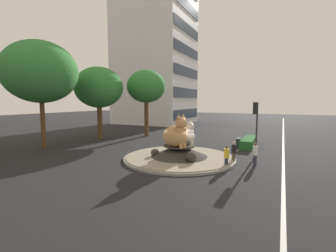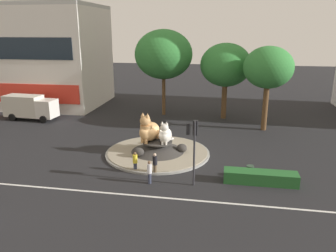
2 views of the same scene
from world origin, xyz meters
TOP-DOWN VIEW (x-y plane):
  - ground_plane at (0.00, 0.00)m, footprint 160.00×160.00m
  - lane_centreline at (0.00, -7.87)m, footprint 112.00×0.20m
  - roundabout_island at (0.00, -0.01)m, footprint 9.25×9.25m
  - cat_statue_calico at (-0.77, -0.08)m, footprint 2.39×2.69m
  - cat_statue_white at (0.74, -0.29)m, footprint 1.27×2.05m
  - traffic_light_mast at (3.71, -5.57)m, footprint 0.76×0.49m
  - office_tower at (28.89, 18.16)m, footprint 14.91×14.89m
  - clipped_hedge_strip at (8.50, -4.51)m, footprint 5.22×1.20m
  - broadleaf_tree_behind_island at (10.04, 9.30)m, footprint 5.23×5.23m
  - second_tree_near_tower at (-2.11, 14.13)m, footprint 7.19×7.19m
  - third_tree_left at (5.58, 13.66)m, footprint 6.11×6.11m
  - pedestrian_black_shirt at (0.69, -4.34)m, footprint 0.36×0.36m
  - pedestrian_yellow_shirt at (-0.93, -4.13)m, footprint 0.37×0.37m
  - pedestrian_white_shirt at (0.63, -5.94)m, footprint 0.33×0.33m
  - litter_bin at (7.83, -3.53)m, footprint 0.56×0.56m

SIDE VIEW (x-z plane):
  - ground_plane at x=0.00m, z-range 0.00..0.00m
  - lane_centreline at x=0.00m, z-range 0.00..0.01m
  - roundabout_island at x=0.00m, z-range -0.15..1.04m
  - clipped_hedge_strip at x=8.50m, z-range 0.00..0.90m
  - litter_bin at x=7.83m, z-range 0.00..0.90m
  - pedestrian_yellow_shirt at x=-0.93m, z-range 0.04..1.67m
  - pedestrian_black_shirt at x=0.69m, z-range 0.05..1.76m
  - pedestrian_white_shirt at x=0.63m, z-range 0.06..1.79m
  - cat_statue_white at x=0.74m, z-range 0.92..2.96m
  - cat_statue_calico at x=-0.77m, z-range 0.83..3.51m
  - traffic_light_mast at x=3.71m, z-range 1.11..5.86m
  - third_tree_left at x=5.58m, z-range 1.96..11.16m
  - broadleaf_tree_behind_island at x=10.04m, z-range 2.26..11.34m
  - second_tree_near_tower at x=-2.11m, z-range 2.31..13.08m
  - office_tower at x=28.89m, z-range 0.00..35.12m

